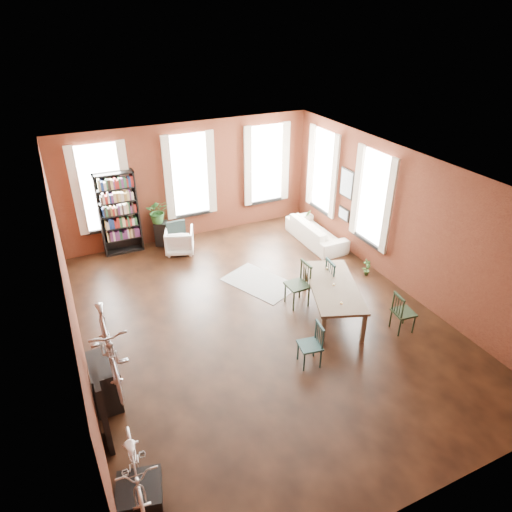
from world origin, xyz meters
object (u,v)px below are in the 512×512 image
dining_chair_d (337,279)px  cream_sofa (316,229)px  dining_chair_b (297,285)px  bike_trainer (139,491)px  console_table (105,382)px  bicycle_floor (132,448)px  white_armchair (179,239)px  dining_chair_a (310,345)px  dining_table (332,299)px  dining_chair_c (404,312)px  bookshelf (119,214)px  plant_stand (162,233)px

dining_chair_d → cream_sofa: bearing=-16.3°
dining_chair_d → cream_sofa: size_ratio=0.47×
dining_chair_b → bike_trainer: (-4.15, -3.03, -0.41)m
dining_chair_d → console_table: bearing=106.3°
dining_chair_d → bicycle_floor: size_ratio=0.67×
console_table → white_armchair: bearing=59.9°
white_armchair → dining_chair_b: bearing=134.7°
dining_chair_a → cream_sofa: dining_chair_a is taller
dining_chair_b → bike_trainer: size_ratio=1.66×
dining_chair_a → dining_chair_d: size_ratio=0.87×
dining_table → cream_sofa: cream_sofa is taller
dining_chair_c → dining_table: bearing=49.4°
dining_chair_a → bookshelf: 6.32m
dining_chair_a → bookshelf: bookshelf is taller
dining_chair_a → bicycle_floor: bearing=-60.6°
dining_chair_a → dining_chair_c: 2.22m
dining_chair_c → bike_trainer: dining_chair_c is taller
bike_trainer → dining_chair_d: bearing=29.5°
dining_table → console_table: (-4.76, -0.47, 0.04)m
console_table → bicycle_floor: bearing=-86.4°
bookshelf → cream_sofa: bearing=-19.0°
dining_chair_d → white_armchair: size_ratio=1.32×
dining_chair_a → cream_sofa: bearing=156.4°
dining_chair_a → console_table: dining_chair_a is taller
console_table → bicycle_floor: bicycle_floor is taller
dining_chair_b → bike_trainer: bearing=-55.2°
dining_chair_a → bike_trainer: bearing=-60.2°
dining_chair_d → dining_chair_b: bearing=86.0°
dining_chair_a → white_armchair: bearing=-160.8°
dining_chair_b → console_table: 4.40m
white_armchair → dining_table: bearing=137.0°
console_table → bike_trainer: bearing=-86.9°
dining_chair_c → dining_chair_d: size_ratio=0.88×
dining_chair_a → cream_sofa: (2.71, 4.17, -0.02)m
dining_table → console_table: console_table is taller
plant_stand → dining_table: bearing=-62.5°
bookshelf → console_table: 5.40m
console_table → dining_table: bearing=5.7°
bookshelf → console_table: bookshelf is taller
bicycle_floor → bike_trainer: bearing=-113.6°
bookshelf → dining_chair_c: bearing=-52.5°
dining_chair_d → bike_trainer: 5.83m
cream_sofa → console_table: bearing=119.3°
bike_trainer → console_table: (-0.10, 1.93, 0.31)m
dining_chair_a → bike_trainer: size_ratio=1.42×
bookshelf → bike_trainer: bearing=-99.4°
dining_chair_c → bike_trainer: bearing=110.3°
dining_chair_a → plant_stand: dining_chair_a is taller
dining_chair_c → white_armchair: 6.01m
plant_stand → bicycle_floor: size_ratio=0.46×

